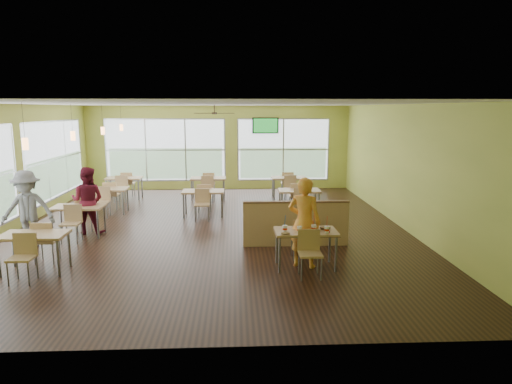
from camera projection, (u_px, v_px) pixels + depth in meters
room at (210, 168)px, 11.57m from camera, size 12.00×12.04×3.20m
window_bays at (132, 160)px, 14.50m from camera, size 9.24×10.24×2.38m
main_table at (306, 236)px, 8.89m from camera, size 1.22×1.52×0.87m
half_wall_divider at (296, 223)px, 10.34m from camera, size 2.40×0.14×1.04m
dining_tables at (178, 193)px, 13.38m from camera, size 6.92×8.72×0.87m
pendant_lights at (89, 133)px, 11.94m from camera, size 0.11×7.31×0.86m
ceiling_fan at (214, 113)px, 14.28m from camera, size 1.25×1.25×0.29m
tv_backwall at (265, 126)px, 17.30m from camera, size 1.00×0.07×0.60m
man_plaid at (304, 222)px, 8.90m from camera, size 0.77×0.66×1.79m
patron_maroon at (88, 200)px, 11.32m from camera, size 0.87×0.71×1.68m
patron_grey at (27, 209)px, 10.14m from camera, size 1.20×0.77×1.75m
cup_blue at (285, 229)px, 8.73m from camera, size 0.10×0.10×0.36m
cup_yellow at (299, 230)px, 8.64m from camera, size 0.10×0.10×0.37m
cup_red_near at (314, 228)px, 8.76m from camera, size 0.10×0.10×0.37m
cup_red_far at (327, 229)px, 8.66m from camera, size 0.10×0.10×0.36m
food_basket at (325, 228)px, 8.96m from camera, size 0.22×0.22×0.05m
ketchup_cup at (329, 232)px, 8.73m from camera, size 0.06×0.06×0.02m
wrapper_left at (285, 233)px, 8.60m from camera, size 0.19×0.17×0.04m
wrapper_mid at (306, 227)px, 9.06m from camera, size 0.21×0.19×0.05m
wrapper_right at (317, 234)px, 8.58m from camera, size 0.16×0.15×0.03m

